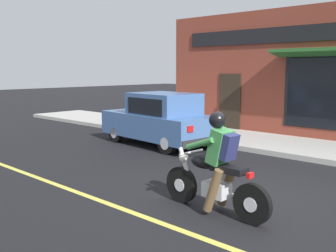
# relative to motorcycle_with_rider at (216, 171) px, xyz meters

# --- Properties ---
(ground_plane) EXTENTS (80.00, 80.00, 0.00)m
(ground_plane) POSITION_rel_motorcycle_with_rider_xyz_m (0.90, -0.13, -0.68)
(ground_plane) COLOR black
(sidewalk_curb) EXTENTS (2.60, 22.00, 0.14)m
(sidewalk_curb) POSITION_rel_motorcycle_with_rider_xyz_m (5.65, 2.87, -0.61)
(sidewalk_curb) COLOR #ADAAA3
(sidewalk_curb) RESTS_ON ground
(lane_stripe) EXTENTS (0.12, 19.80, 0.01)m
(lane_stripe) POSITION_rel_motorcycle_with_rider_xyz_m (-0.90, 2.87, -0.67)
(lane_stripe) COLOR #D1C64C
(lane_stripe) RESTS_ON ground
(storefront_building) EXTENTS (1.25, 11.63, 4.20)m
(storefront_building) POSITION_rel_motorcycle_with_rider_xyz_m (7.18, 1.18, 1.43)
(storefront_building) COLOR brown
(storefront_building) RESTS_ON ground
(motorcycle_with_rider) EXTENTS (0.56, 2.02, 1.62)m
(motorcycle_with_rider) POSITION_rel_motorcycle_with_rider_xyz_m (0.00, 0.00, 0.00)
(motorcycle_with_rider) COLOR black
(motorcycle_with_rider) RESTS_ON ground
(car_hatchback) EXTENTS (1.98, 3.91, 1.57)m
(car_hatchback) POSITION_rel_motorcycle_with_rider_xyz_m (3.47, 4.58, 0.09)
(car_hatchback) COLOR black
(car_hatchback) RESTS_ON ground
(fire_hydrant) EXTENTS (0.36, 0.24, 0.88)m
(fire_hydrant) POSITION_rel_motorcycle_with_rider_xyz_m (5.31, 6.18, -0.11)
(fire_hydrant) COLOR red
(fire_hydrant) RESTS_ON sidewalk_curb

